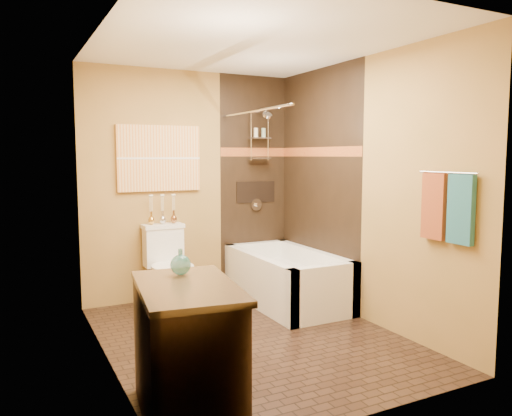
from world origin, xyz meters
TOP-DOWN VIEW (x-y plane):
  - floor at (0.00, 0.00)m, footprint 3.00×3.00m
  - wall_left at (-1.20, 0.00)m, footprint 0.02×3.00m
  - wall_right at (1.20, 0.00)m, footprint 0.02×3.00m
  - wall_back at (0.00, 1.50)m, footprint 2.40×0.02m
  - wall_front at (0.00, -1.50)m, footprint 2.40×0.02m
  - ceiling at (0.00, 0.00)m, footprint 3.00×3.00m
  - alcove_tile_back at (0.78, 1.49)m, footprint 0.85×0.01m
  - alcove_tile_right at (1.19, 0.75)m, footprint 0.01×1.50m
  - mosaic_band_back at (0.78, 1.48)m, footprint 0.85×0.01m
  - mosaic_band_right at (1.18, 0.75)m, footprint 0.01×1.50m
  - alcove_niche at (0.80, 1.48)m, footprint 0.50×0.01m
  - shower_fixtures at (0.80, 1.38)m, footprint 0.24×0.33m
  - curtain_rod at (0.40, 0.75)m, footprint 0.03×1.55m
  - towel_bar at (1.15, -1.05)m, footprint 0.02×0.55m
  - towel_teal at (1.16, -1.18)m, footprint 0.05×0.22m
  - towel_rust at (1.16, -0.92)m, footprint 0.05×0.22m
  - sunset_painting at (-0.36, 1.48)m, footprint 0.90×0.04m
  - vanity_mirror at (-1.19, -1.00)m, footprint 0.01×1.00m
  - bathtub at (0.80, 0.75)m, footprint 0.80×1.50m
  - toilet at (-0.36, 1.20)m, footprint 0.44×0.64m
  - vanity at (-0.92, -1.00)m, footprint 0.68×0.99m
  - teal_bottle at (-0.87, -0.76)m, footprint 0.17×0.17m
  - bud_vases at (-0.36, 1.39)m, footprint 0.31×0.07m

SIDE VIEW (x-z plane):
  - floor at x=0.00m, z-range 0.00..0.00m
  - bathtub at x=0.80m, z-range -0.05..0.50m
  - vanity at x=-0.92m, z-range 0.00..0.82m
  - toilet at x=-0.36m, z-range 0.01..0.86m
  - teal_bottle at x=-0.87m, z-range 0.80..1.01m
  - bud_vases at x=-0.36m, z-range 0.86..1.17m
  - alcove_niche at x=0.80m, z-range 1.02..1.27m
  - towel_teal at x=1.16m, z-range 0.92..1.44m
  - towel_rust at x=1.16m, z-range 0.92..1.44m
  - wall_left at x=-1.20m, z-range 0.00..2.50m
  - wall_right at x=1.20m, z-range 0.00..2.50m
  - wall_back at x=0.00m, z-range 0.00..2.50m
  - wall_front at x=0.00m, z-range 0.00..2.50m
  - alcove_tile_back at x=0.78m, z-range 0.00..2.50m
  - alcove_tile_right at x=1.19m, z-range 0.00..2.50m
  - towel_bar at x=1.15m, z-range 1.44..1.46m
  - vanity_mirror at x=-1.19m, z-range 1.05..1.95m
  - sunset_painting at x=-0.36m, z-range 1.20..1.90m
  - mosaic_band_back at x=0.78m, z-range 1.57..1.67m
  - mosaic_band_right at x=1.18m, z-range 1.57..1.67m
  - shower_fixtures at x=0.80m, z-range 1.08..2.25m
  - curtain_rod at x=0.40m, z-range 2.01..2.03m
  - ceiling at x=0.00m, z-range 2.50..2.50m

